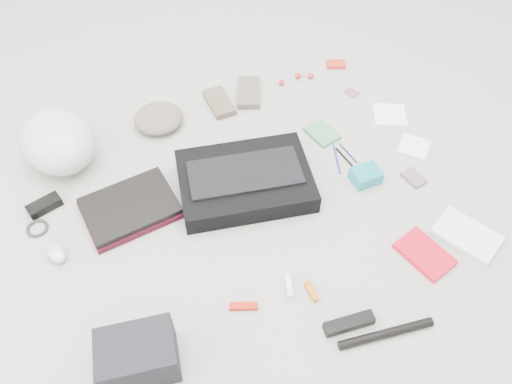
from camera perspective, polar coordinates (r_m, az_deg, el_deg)
name	(u,v)px	position (r m, az deg, el deg)	size (l,w,h in m)	color
ground_plane	(256,200)	(1.84, 0.00, -0.98)	(4.00, 4.00, 0.00)	gray
messenger_bag	(245,181)	(1.85, -1.25, 1.30)	(0.48, 0.34, 0.08)	black
bag_flap	(245,173)	(1.81, -1.28, 2.23)	(0.41, 0.19, 0.01)	black
laptop_sleeve	(131,209)	(1.86, -14.11, -1.93)	(0.33, 0.24, 0.02)	#3D0A17
laptop	(130,206)	(1.84, -14.24, -1.52)	(0.32, 0.23, 0.02)	black
bike_helmet	(58,141)	(2.05, -21.69, 5.39)	(0.26, 0.33, 0.20)	silver
beanie	(159,118)	(2.13, -11.07, 8.28)	(0.20, 0.19, 0.07)	#66584C
mitten_left	(219,103)	(2.20, -4.23, 10.15)	(0.09, 0.18, 0.03)	brown
mitten_right	(249,93)	(2.25, -0.84, 11.29)	(0.10, 0.19, 0.03)	#59524A
power_brick	(44,205)	(1.96, -23.03, -1.42)	(0.12, 0.05, 0.03)	black
cable_coil	(37,228)	(1.92, -23.72, -3.81)	(0.08, 0.08, 0.01)	black
mouse	(56,252)	(1.82, -21.89, -6.39)	(0.06, 0.10, 0.04)	#B2AEC7
camera_bag	(138,356)	(1.51, -13.34, -17.73)	(0.22, 0.15, 0.14)	black
multitool	(244,306)	(1.61, -1.43, -12.92)	(0.09, 0.02, 0.01)	#A51007
toiletry_tube_white	(289,286)	(1.64, 3.82, -10.66)	(0.02, 0.02, 0.08)	silver
toiletry_tube_orange	(311,291)	(1.64, 6.34, -11.21)	(0.02, 0.02, 0.07)	#C05D09
u_lock	(349,323)	(1.60, 10.59, -14.54)	(0.16, 0.04, 0.03)	black
bike_pump	(386,334)	(1.61, 14.63, -15.38)	(0.03, 0.03, 0.30)	black
book_red	(425,254)	(1.79, 18.70, -6.72)	(0.12, 0.18, 0.02)	red
book_white	(467,235)	(1.88, 22.95, -4.60)	(0.14, 0.21, 0.02)	silver
notepad	(322,133)	(2.08, 7.55, 6.68)	(0.10, 0.13, 0.02)	#3F7D4C
pen_blue	(337,159)	(1.99, 9.23, 3.71)	(0.01, 0.01, 0.15)	navy
pen_black	(345,158)	(2.00, 10.18, 3.81)	(0.01, 0.01, 0.13)	black
pen_navy	(348,153)	(2.03, 10.49, 4.39)	(0.01, 0.01, 0.12)	navy
accordion_wallet	(366,176)	(1.93, 12.44, 1.84)	(0.10, 0.08, 0.05)	teal
card_deck	(414,178)	(1.99, 17.57, 1.56)	(0.06, 0.09, 0.02)	slate
napkin_top	(390,115)	(2.23, 15.04, 8.53)	(0.13, 0.13, 0.01)	white
napkin_bottom	(414,146)	(2.12, 17.64, 4.98)	(0.12, 0.12, 0.01)	silver
lollipop_a	(282,82)	(2.30, 2.95, 12.40)	(0.03, 0.03, 0.03)	red
lollipop_b	(298,76)	(2.35, 4.83, 13.10)	(0.03, 0.03, 0.03)	#AD2B18
lollipop_c	(311,76)	(2.35, 6.26, 13.08)	(0.03, 0.03, 0.03)	red
altoids_tin	(336,64)	(2.44, 9.10, 14.21)	(0.09, 0.05, 0.02)	red
stamp_sheet	(352,93)	(2.30, 10.87, 11.08)	(0.05, 0.06, 0.00)	#825168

